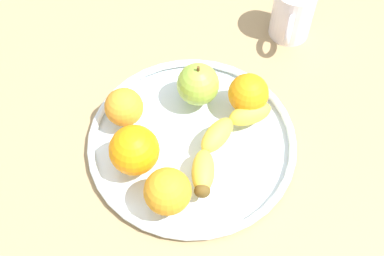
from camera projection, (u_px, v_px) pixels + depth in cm
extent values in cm
cube|color=#9B7F57|center=(192.00, 151.00, 81.67)|extent=(122.55, 122.55, 4.00)
cylinder|color=silver|center=(192.00, 143.00, 79.73)|extent=(31.27, 31.27, 0.60)
torus|color=silver|center=(192.00, 140.00, 78.98)|extent=(32.57, 32.57, 1.20)
ellipsoid|color=gold|center=(250.00, 114.00, 78.93)|extent=(6.75, 7.71, 3.37)
ellipsoid|color=gold|center=(217.00, 135.00, 76.82)|extent=(7.79, 5.78, 3.37)
ellipsoid|color=gold|center=(203.00, 171.00, 73.50)|extent=(7.55, 4.67, 3.37)
ellipsoid|color=brown|center=(202.00, 191.00, 71.79)|extent=(2.42, 2.70, 2.36)
sphere|color=#8BB03A|center=(198.00, 84.00, 79.90)|extent=(6.80, 6.80, 6.80)
cylinder|color=#593819|center=(198.00, 70.00, 76.87)|extent=(0.44, 0.44, 1.20)
sphere|color=orange|center=(134.00, 150.00, 73.07)|extent=(7.40, 7.40, 7.40)
sphere|color=orange|center=(124.00, 107.00, 78.00)|extent=(6.03, 6.03, 6.03)
sphere|color=orange|center=(248.00, 94.00, 79.15)|extent=(6.41, 6.41, 6.41)
sphere|color=orange|center=(168.00, 191.00, 69.89)|extent=(6.74, 6.74, 6.74)
cylinder|color=white|center=(293.00, 12.00, 88.80)|extent=(7.24, 7.24, 9.85)
torus|color=white|center=(289.00, 30.00, 85.86)|extent=(5.33, 1.00, 5.33)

